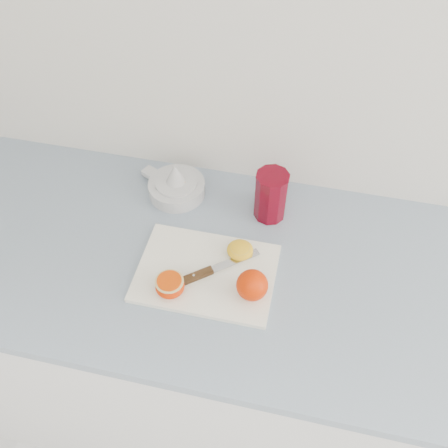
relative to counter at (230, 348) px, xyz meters
name	(u,v)px	position (x,y,z in m)	size (l,w,h in m)	color
counter	(230,348)	(0.00, 0.00, 0.00)	(2.37, 0.64, 0.89)	white
cutting_board	(206,273)	(-0.05, -0.05, 0.45)	(0.32, 0.23, 0.01)	white
whole_orange	(252,285)	(0.06, -0.08, 0.49)	(0.07, 0.07, 0.07)	#EE3201
half_orange	(170,285)	(-0.12, -0.11, 0.48)	(0.07, 0.07, 0.04)	#EE3201
squeezed_shell	(240,250)	(0.01, 0.02, 0.47)	(0.06, 0.06, 0.03)	#F1AF18
paring_knife	(201,274)	(-0.06, -0.06, 0.46)	(0.18, 0.15, 0.01)	#472B17
citrus_juicer	(176,185)	(-0.19, 0.19, 0.47)	(0.19, 0.15, 0.10)	silver
red_tumbler	(271,197)	(0.06, 0.17, 0.51)	(0.08, 0.08, 0.14)	#650312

